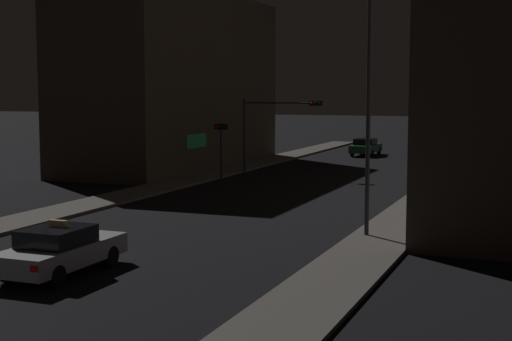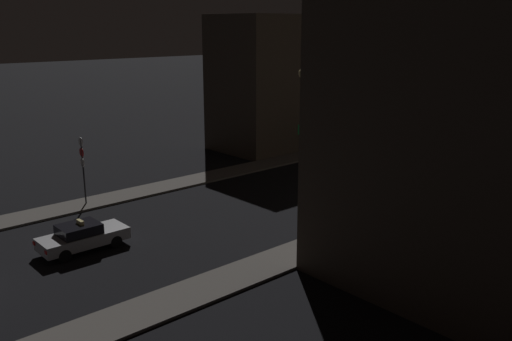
% 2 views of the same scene
% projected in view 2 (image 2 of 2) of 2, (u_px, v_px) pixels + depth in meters
% --- Properties ---
extents(sidewalk_left, '(2.37, 66.83, 0.14)m').
position_uv_depth(sidewalk_left, '(310.00, 154.00, 48.36)').
color(sidewalk_left, '#5B5651').
rests_on(sidewalk_left, ground_plane).
extents(sidewalk_right, '(2.37, 66.83, 0.14)m').
position_uv_depth(sidewalk_right, '(462.00, 190.00, 37.95)').
color(sidewalk_right, '#5B5651').
rests_on(sidewalk_right, ground_plane).
extents(building_facade_left, '(7.31, 21.17, 12.06)m').
position_uv_depth(building_facade_left, '(312.00, 79.00, 53.68)').
color(building_facade_left, '#473D33').
rests_on(building_facade_left, ground_plane).
extents(taxi, '(1.84, 4.46, 1.62)m').
position_uv_depth(taxi, '(82.00, 236.00, 27.77)').
color(taxi, '#B7B7BC').
rests_on(taxi, ground_plane).
extents(far_car, '(1.85, 4.46, 1.42)m').
position_uv_depth(far_car, '(476.00, 129.00, 56.40)').
color(far_car, '#1E512D').
rests_on(far_car, ground_plane).
extents(traffic_light_overhead, '(5.27, 0.41, 4.84)m').
position_uv_depth(traffic_light_overhead, '(364.00, 116.00, 46.71)').
color(traffic_light_overhead, '#2D2D33').
rests_on(traffic_light_overhead, ground_plane).
extents(traffic_light_left_kerb, '(0.80, 0.42, 3.44)m').
position_uv_depth(traffic_light_left_kerb, '(316.00, 131.00, 46.15)').
color(traffic_light_left_kerb, '#2D2D33').
rests_on(traffic_light_left_kerb, ground_plane).
extents(traffic_light_right_kerb, '(0.80, 0.41, 3.90)m').
position_uv_depth(traffic_light_right_kerb, '(459.00, 145.00, 39.39)').
color(traffic_light_right_kerb, '#2D2D33').
rests_on(traffic_light_right_kerb, ground_plane).
extents(sign_pole_left, '(0.57, 0.10, 4.27)m').
position_uv_depth(sign_pole_left, '(83.00, 164.00, 34.21)').
color(sign_pole_left, '#2D2D33').
rests_on(sign_pole_left, sidewalk_left).
extents(street_lamp_near_block, '(0.52, 0.52, 9.02)m').
position_uv_depth(street_lamp_near_block, '(302.00, 130.00, 26.80)').
color(street_lamp_near_block, '#2D2D33').
rests_on(street_lamp_near_block, sidewalk_right).
extents(street_lamp_far_block, '(0.42, 0.42, 8.01)m').
position_uv_depth(street_lamp_far_block, '(482.00, 115.00, 38.29)').
color(street_lamp_far_block, '#2D2D33').
rests_on(street_lamp_far_block, sidewalk_right).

